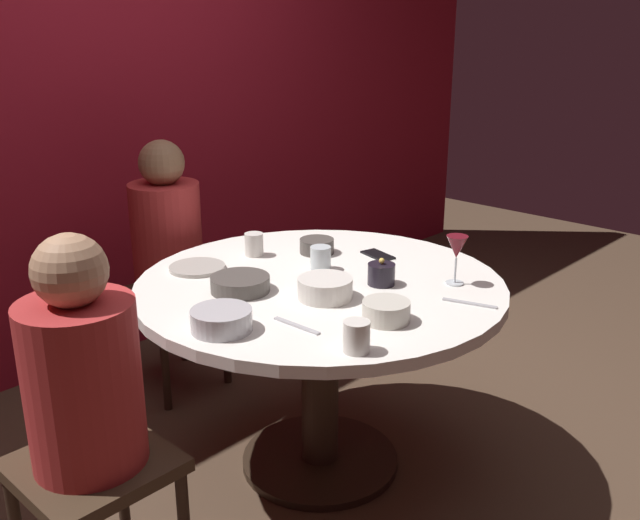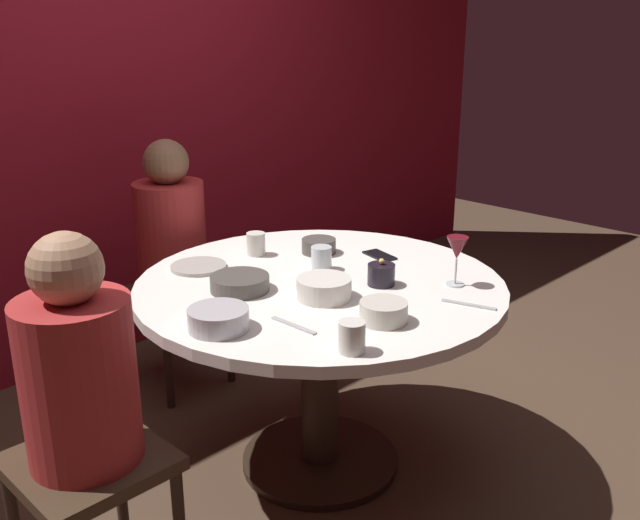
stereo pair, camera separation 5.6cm
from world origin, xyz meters
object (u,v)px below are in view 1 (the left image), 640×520
object	(u,v)px
cup_by_right_diner	(254,244)
seated_diner_left	(84,386)
bowl_salad_center	(386,311)
cup_by_left_diner	(321,258)
candle_holder	(381,274)
seated_diner_back	(167,239)
cup_near_candle	(357,337)
dinner_plate	(197,267)
bowl_rice_portion	(325,288)
cell_phone	(378,255)
bowl_serving_large	(221,320)
wine_glass	(457,249)
bowl_small_white	(317,246)
dining_table	(320,322)
bowl_sauce_side	(240,284)

from	to	relation	value
cup_by_right_diner	seated_diner_left	bearing A→B (deg)	-157.77
bowl_salad_center	cup_by_left_diner	xyz separation A→B (m)	(0.21, 0.47, 0.01)
candle_holder	cup_by_right_diner	size ratio (longest dim) A/B	1.08
seated_diner_back	cup_near_candle	world-z (taller)	seated_diner_back
dinner_plate	bowl_rice_portion	size ratio (longest dim) A/B	1.13
cell_phone	bowl_serving_large	xyz separation A→B (m)	(-0.87, -0.11, 0.03)
wine_glass	bowl_salad_center	bearing A→B (deg)	-176.39
cup_near_candle	candle_holder	bearing A→B (deg)	31.45
cell_phone	cup_by_right_diner	bearing A→B (deg)	146.05
bowl_rice_portion	bowl_small_white	bearing A→B (deg)	46.91
seated_diner_back	bowl_rice_portion	xyz separation A→B (m)	(-0.10, -1.06, 0.07)
dining_table	cell_phone	world-z (taller)	cell_phone
cell_phone	bowl_rice_portion	bearing A→B (deg)	-148.14
bowl_small_white	bowl_serving_large	bearing A→B (deg)	-157.25
dining_table	bowl_sauce_side	size ratio (longest dim) A/B	6.46
candle_holder	bowl_small_white	world-z (taller)	candle_holder
dining_table	wine_glass	xyz separation A→B (m)	(0.31, -0.36, 0.29)
dining_table	cup_near_candle	size ratio (longest dim) A/B	14.49
bowl_serving_large	bowl_rice_portion	world-z (taller)	bowl_rice_portion
dinner_plate	bowl_serving_large	bearing A→B (deg)	-119.88
candle_holder	bowl_salad_center	xyz separation A→B (m)	(-0.24, -0.21, -0.01)
dining_table	bowl_small_white	size ratio (longest dim) A/B	9.66
dinner_plate	cup_by_right_diner	size ratio (longest dim) A/B	2.31
dining_table	bowl_rice_portion	distance (m)	0.25
cell_phone	bowl_sauce_side	xyz separation A→B (m)	(-0.62, 0.10, 0.02)
seated_diner_back	cup_by_right_diner	distance (m)	0.55
seated_diner_left	seated_diner_back	bearing A→B (deg)	45.40
cell_phone	bowl_salad_center	xyz separation A→B (m)	(-0.48, -0.42, 0.03)
seated_diner_left	cup_by_right_diner	size ratio (longest dim) A/B	12.54
dinner_plate	bowl_serving_large	xyz separation A→B (m)	(-0.28, -0.49, 0.03)
bowl_sauce_side	dining_table	bearing A→B (deg)	-27.49
bowl_small_white	cup_near_candle	size ratio (longest dim) A/B	1.50
dining_table	bowl_serving_large	world-z (taller)	bowl_serving_large
seated_diner_back	bowl_salad_center	bearing A→B (deg)	-4.95
seated_diner_back	cell_phone	bearing A→B (deg)	21.97
seated_diner_left	bowl_salad_center	size ratio (longest dim) A/B	7.57
dinner_plate	cup_by_left_diner	world-z (taller)	cup_by_left_diner
dining_table	seated_diner_left	xyz separation A→B (m)	(-0.92, 0.00, 0.11)
dining_table	bowl_sauce_side	world-z (taller)	bowl_sauce_side
dinner_plate	seated_diner_left	bearing A→B (deg)	-149.00
dining_table	bowl_sauce_side	distance (m)	0.34
bowl_sauce_side	cup_by_right_diner	bearing A→B (deg)	41.49
bowl_salad_center	wine_glass	bearing A→B (deg)	3.61
dinner_plate	cup_by_left_diner	xyz separation A→B (m)	(0.31, -0.34, 0.04)
seated_diner_back	dining_table	bearing A→B (deg)	0.00
seated_diner_back	candle_holder	xyz separation A→B (m)	(0.13, -1.11, 0.08)
bowl_sauce_side	cup_near_candle	distance (m)	0.60
seated_diner_back	wine_glass	size ratio (longest dim) A/B	6.55
candle_holder	cup_by_right_diner	bearing A→B (deg)	99.02
bowl_small_white	seated_diner_back	bearing A→B (deg)	108.06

